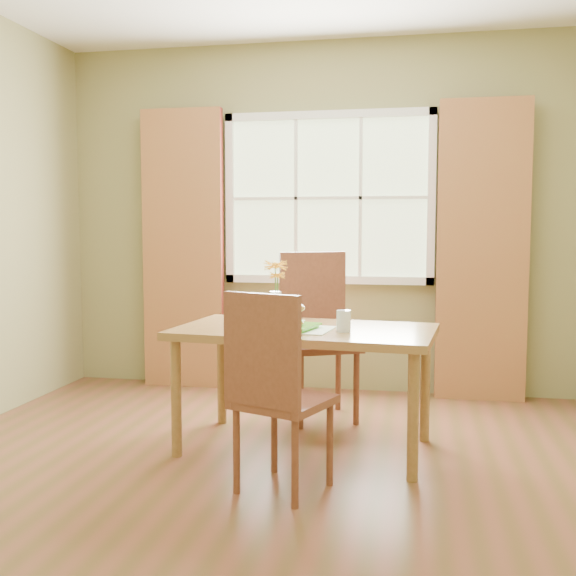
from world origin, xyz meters
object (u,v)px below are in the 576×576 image
(chair_near, at_px, (274,385))
(croissant_sandwich, at_px, (289,315))
(chair_far, at_px, (316,327))
(water_glass, at_px, (344,321))
(flower_vase, at_px, (276,285))
(dining_table, at_px, (305,340))

(chair_near, distance_m, croissant_sandwich, 0.64)
(chair_far, height_order, water_glass, chair_far)
(croissant_sandwich, bearing_deg, flower_vase, 104.85)
(chair_far, bearing_deg, water_glass, -96.43)
(croissant_sandwich, bearing_deg, chair_far, 80.29)
(dining_table, distance_m, chair_far, 0.71)
(dining_table, bearing_deg, flower_vase, 137.56)
(flower_vase, bearing_deg, chair_far, 68.28)
(dining_table, xyz_separation_m, chair_near, (-0.03, -0.70, -0.10))
(croissant_sandwich, distance_m, water_glass, 0.31)
(chair_far, bearing_deg, chair_near, -114.57)
(chair_near, distance_m, water_glass, 0.69)
(chair_far, bearing_deg, flower_vase, -136.70)
(chair_near, relative_size, chair_far, 0.88)
(chair_near, relative_size, croissant_sandwich, 4.87)
(dining_table, xyz_separation_m, flower_vase, (-0.22, 0.25, 0.29))
(dining_table, height_order, chair_far, chair_far)
(chair_near, bearing_deg, flower_vase, 122.72)
(chair_near, xyz_separation_m, croissant_sandwich, (-0.04, 0.58, 0.26))
(water_glass, bearing_deg, chair_near, -113.67)
(dining_table, distance_m, flower_vase, 0.44)
(flower_vase, bearing_deg, dining_table, -48.01)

